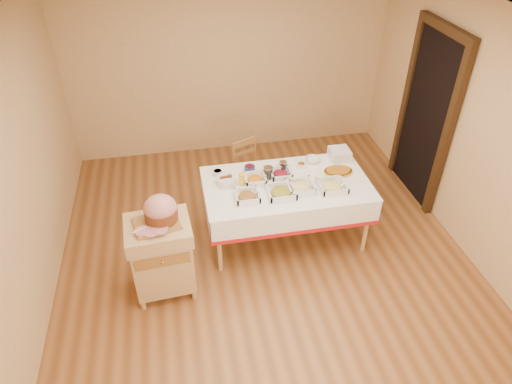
# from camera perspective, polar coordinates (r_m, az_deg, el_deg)

# --- Properties ---
(room_shell) EXTENTS (5.00, 5.00, 5.00)m
(room_shell) POSITION_cam_1_polar(r_m,az_deg,el_deg) (4.41, 1.31, 4.24)
(room_shell) COLOR brown
(room_shell) RESTS_ON ground
(doorway) EXTENTS (0.09, 1.10, 2.20)m
(doorway) POSITION_cam_1_polar(r_m,az_deg,el_deg) (6.02, 20.59, 9.06)
(doorway) COLOR black
(doorway) RESTS_ON ground
(dining_table) EXTENTS (1.82, 1.02, 0.76)m
(dining_table) POSITION_cam_1_polar(r_m,az_deg,el_deg) (5.11, 3.78, -0.36)
(dining_table) COLOR tan
(dining_table) RESTS_ON ground
(butcher_cart) EXTENTS (0.65, 0.55, 0.87)m
(butcher_cart) POSITION_cam_1_polar(r_m,az_deg,el_deg) (4.62, -11.70, -7.57)
(butcher_cart) COLOR tan
(butcher_cart) RESTS_ON ground
(dining_chair) EXTENTS (0.49, 0.48, 0.85)m
(dining_chair) POSITION_cam_1_polar(r_m,az_deg,el_deg) (5.76, -0.73, 2.48)
(dining_chair) COLOR olive
(dining_chair) RESTS_ON ground
(ham_on_board) EXTENTS (0.44, 0.42, 0.29)m
(ham_on_board) POSITION_cam_1_polar(r_m,az_deg,el_deg) (4.32, -11.92, -2.39)
(ham_on_board) COLOR olive
(ham_on_board) RESTS_ON butcher_cart
(serving_dish_a) EXTENTS (0.25, 0.25, 0.11)m
(serving_dish_a) POSITION_cam_1_polar(r_m,az_deg,el_deg) (4.75, -1.12, -0.55)
(serving_dish_a) COLOR silver
(serving_dish_a) RESTS_ON dining_table
(serving_dish_b) EXTENTS (0.29, 0.29, 0.12)m
(serving_dish_b) POSITION_cam_1_polar(r_m,az_deg,el_deg) (4.80, 3.16, -0.05)
(serving_dish_b) COLOR silver
(serving_dish_b) RESTS_ON dining_table
(serving_dish_c) EXTENTS (0.28, 0.28, 0.11)m
(serving_dish_c) POSITION_cam_1_polar(r_m,az_deg,el_deg) (4.90, 5.57, 0.64)
(serving_dish_c) COLOR silver
(serving_dish_c) RESTS_ON dining_table
(serving_dish_d) EXTENTS (0.29, 0.29, 0.11)m
(serving_dish_d) POSITION_cam_1_polar(r_m,az_deg,el_deg) (4.96, 9.50, 0.72)
(serving_dish_d) COLOR silver
(serving_dish_d) RESTS_ON dining_table
(serving_dish_e) EXTENTS (0.24, 0.23, 0.11)m
(serving_dish_e) POSITION_cam_1_polar(r_m,az_deg,el_deg) (5.00, -0.12, 1.59)
(serving_dish_e) COLOR silver
(serving_dish_e) RESTS_ON dining_table
(serving_dish_f) EXTENTS (0.24, 0.23, 0.11)m
(serving_dish_f) POSITION_cam_1_polar(r_m,az_deg,el_deg) (5.09, 3.10, 2.27)
(serving_dish_f) COLOR silver
(serving_dish_f) RESTS_ON dining_table
(small_bowl_left) EXTENTS (0.11, 0.11, 0.05)m
(small_bowl_left) POSITION_cam_1_polar(r_m,az_deg,el_deg) (5.14, -4.82, 2.46)
(small_bowl_left) COLOR silver
(small_bowl_left) RESTS_ON dining_table
(small_bowl_mid) EXTENTS (0.12, 0.12, 0.05)m
(small_bowl_mid) POSITION_cam_1_polar(r_m,az_deg,el_deg) (5.20, -0.80, 3.03)
(small_bowl_mid) COLOR navy
(small_bowl_mid) RESTS_ON dining_table
(small_bowl_right) EXTENTS (0.10, 0.10, 0.05)m
(small_bowl_right) POSITION_cam_1_polar(r_m,az_deg,el_deg) (5.28, 5.65, 3.37)
(small_bowl_right) COLOR silver
(small_bowl_right) RESTS_ON dining_table
(bowl_white_imported) EXTENTS (0.21, 0.21, 0.04)m
(bowl_white_imported) POSITION_cam_1_polar(r_m,az_deg,el_deg) (5.23, 3.40, 3.03)
(bowl_white_imported) COLOR silver
(bowl_white_imported) RESTS_ON dining_table
(bowl_small_imported) EXTENTS (0.17, 0.17, 0.05)m
(bowl_small_imported) POSITION_cam_1_polar(r_m,az_deg,el_deg) (5.39, 7.11, 4.01)
(bowl_small_imported) COLOR silver
(bowl_small_imported) RESTS_ON dining_table
(preserve_jar_left) EXTENTS (0.11, 0.11, 0.14)m
(preserve_jar_left) POSITION_cam_1_polar(r_m,az_deg,el_deg) (5.06, 1.52, 2.40)
(preserve_jar_left) COLOR silver
(preserve_jar_left) RESTS_ON dining_table
(preserve_jar_right) EXTENTS (0.09, 0.09, 0.11)m
(preserve_jar_right) POSITION_cam_1_polar(r_m,az_deg,el_deg) (5.20, 3.39, 3.22)
(preserve_jar_right) COLOR silver
(preserve_jar_right) RESTS_ON dining_table
(mustard_bottle) EXTENTS (0.06, 0.06, 0.18)m
(mustard_bottle) POSITION_cam_1_polar(r_m,az_deg,el_deg) (4.93, -1.84, 1.67)
(mustard_bottle) COLOR yellow
(mustard_bottle) RESTS_ON dining_table
(bread_basket) EXTENTS (0.22, 0.22, 0.10)m
(bread_basket) POSITION_cam_1_polar(r_m,az_deg,el_deg) (4.97, -3.76, 1.41)
(bread_basket) COLOR silver
(bread_basket) RESTS_ON dining_table
(plate_stack) EXTENTS (0.23, 0.23, 0.13)m
(plate_stack) POSITION_cam_1_polar(r_m,az_deg,el_deg) (5.48, 10.38, 4.70)
(plate_stack) COLOR silver
(plate_stack) RESTS_ON dining_table
(brass_platter) EXTENTS (0.33, 0.23, 0.04)m
(brass_platter) POSITION_cam_1_polar(r_m,az_deg,el_deg) (5.24, 10.24, 2.57)
(brass_platter) COLOR gold
(brass_platter) RESTS_ON dining_table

